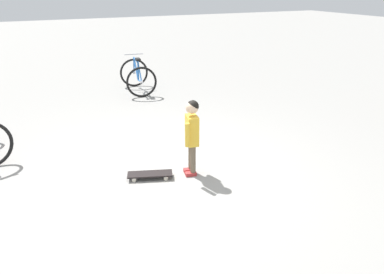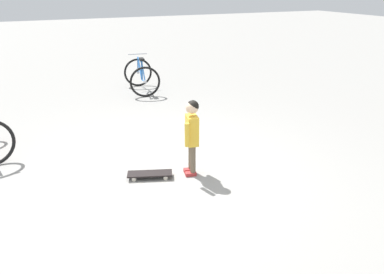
{
  "view_description": "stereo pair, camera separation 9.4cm",
  "coord_description": "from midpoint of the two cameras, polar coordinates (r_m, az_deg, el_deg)",
  "views": [
    {
      "loc": [
        -1.46,
        -4.36,
        2.46
      ],
      "look_at": [
        0.5,
        -0.2,
        0.55
      ],
      "focal_mm": 34.82,
      "sensor_mm": 36.0,
      "label": 1
    },
    {
      "loc": [
        -1.37,
        -4.4,
        2.46
      ],
      "look_at": [
        0.5,
        -0.2,
        0.55
      ],
      "focal_mm": 34.82,
      "sensor_mm": 36.0,
      "label": 2
    }
  ],
  "objects": [
    {
      "name": "bicycle_far",
      "position": [
        9.17,
        -8.63,
        9.2
      ],
      "size": [
        0.84,
        1.15,
        0.85
      ],
      "color": "black",
      "rests_on": "ground"
    },
    {
      "name": "child_person",
      "position": [
        4.94,
        -0.56,
        1.14
      ],
      "size": [
        0.28,
        0.33,
        1.06
      ],
      "color": "brown",
      "rests_on": "ground"
    },
    {
      "name": "skateboard",
      "position": [
        5.1,
        -6.99,
        -5.69
      ],
      "size": [
        0.63,
        0.38,
        0.07
      ],
      "color": "black",
      "rests_on": "ground"
    },
    {
      "name": "ground_plane",
      "position": [
        5.22,
        -6.43,
        -5.71
      ],
      "size": [
        50.0,
        50.0,
        0.0
      ],
      "primitive_type": "plane",
      "color": "gray"
    }
  ]
}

